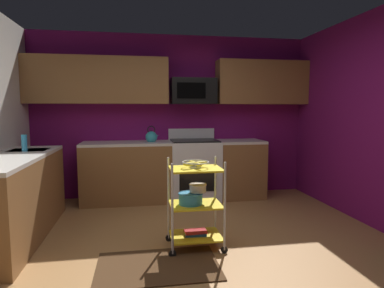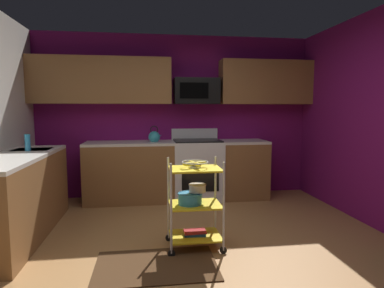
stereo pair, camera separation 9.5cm
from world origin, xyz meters
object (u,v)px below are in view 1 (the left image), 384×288
Objects in this scene: microwave at (193,91)px; fruit_bowl at (195,163)px; mixing_bowl_large at (191,198)px; kettle at (151,137)px; mixing_bowl_small at (198,188)px; book_stack at (195,233)px; rolling_cart at (195,204)px; oven_range at (194,169)px; dish_soap_bottle at (24,143)px.

microwave reaches higher than fruit_bowl.
mixing_bowl_large is 1.92m from kettle.
book_stack is (-0.03, -0.03, -0.46)m from mixing_bowl_small.
rolling_cart reaches higher than fruit_bowl.
book_stack is (0.00, 0.00, -0.72)m from fruit_bowl.
kettle is at bearing 101.07° from rolling_cart.
oven_range is at bearing 0.33° from kettle.
oven_range is 0.85m from kettle.
mixing_bowl_large is at bearing -159.76° from mixing_bowl_small.
microwave is at bearing 81.74° from mixing_bowl_small.
rolling_cart is at bearing -78.93° from kettle.
book_stack is at bearing 0.00° from mixing_bowl_large.
fruit_bowl is at bearing 0.00° from mixing_bowl_large.
fruit_bowl is 0.26m from mixing_bowl_small.
rolling_cart is at bearing 0.00° from mixing_bowl_large.
mixing_bowl_small is 1.88m from kettle.
dish_soap_bottle reaches higher than book_stack.
oven_range is at bearing 80.43° from fruit_bowl.
microwave reaches higher than mixing_bowl_small.
rolling_cart is 1.95m from kettle.
microwave is 2.52m from dish_soap_bottle.
mixing_bowl_large is (-0.36, -1.94, -1.18)m from microwave.
book_stack is (-0.31, -1.94, -1.55)m from microwave.
microwave reaches higher than mixing_bowl_large.
mixing_bowl_small is at bearing 43.25° from rolling_cart.
kettle reaches higher than book_stack.
kettle is (-0.39, 1.80, 0.38)m from mixing_bowl_small.
microwave is at bearing 80.95° from rolling_cart.
dish_soap_bottle is (-1.54, -0.91, 0.02)m from kettle.
kettle is 1.32× the size of dish_soap_bottle.
microwave reaches higher than book_stack.
microwave is 2.50m from book_stack.
oven_range is 1.86m from rolling_cart.
oven_range is at bearing 80.43° from rolling_cart.
oven_range is 4.37× the size of mixing_bowl_large.
dish_soap_bottle reaches higher than fruit_bowl.
book_stack is at bearing -136.75° from mixing_bowl_small.
microwave is at bearing 79.53° from mixing_bowl_large.
kettle is (-0.36, 1.83, 0.12)m from fruit_bowl.
book_stack is 2.05m from kettle.
oven_range is at bearing 22.48° from dish_soap_bottle.
microwave is 0.98m from kettle.
microwave is 0.77× the size of rolling_cart.
oven_range reaches higher than mixing_bowl_small.
rolling_cart is 0.30m from book_stack.
oven_range is 1.23m from microwave.
mixing_bowl_small is at bearing -24.93° from dish_soap_bottle.
kettle reaches higher than mixing_bowl_large.
microwave reaches higher than rolling_cart.
book_stack is at bearing -78.93° from kettle.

